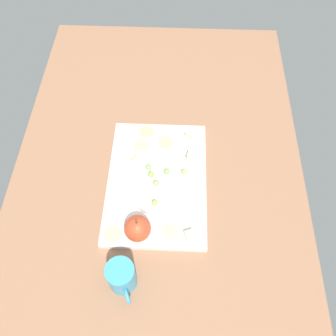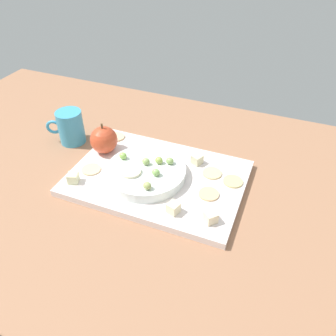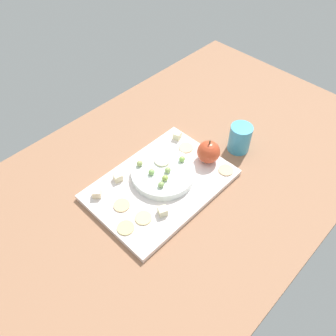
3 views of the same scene
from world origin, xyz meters
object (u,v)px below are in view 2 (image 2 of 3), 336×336
object	(u,v)px
cracker_4	(233,181)
cheese_cube_3	(73,178)
cracker_2	(209,194)
grape_4	(146,162)
serving_dish	(146,172)
apple_slice_0	(131,172)
cup	(70,127)
cracker_3	(116,137)
cracker_1	(212,173)
apple_whole	(104,140)
grape_5	(170,161)
cheese_cube_0	(211,217)
grape_3	(156,172)
platter	(157,179)
cracker_0	(91,169)
grape_0	(147,186)
grape_1	(159,160)
cheese_cube_2	(173,208)
cheese_cube_1	(197,159)
grape_2	(123,156)

from	to	relation	value
cracker_4	cheese_cube_3	bearing A→B (deg)	-158.11
cracker_2	grape_4	world-z (taller)	grape_4
serving_dish	apple_slice_0	world-z (taller)	apple_slice_0
cracker_2	cup	bearing A→B (deg)	168.37
serving_dish	cracker_3	distance (cm)	18.40
cracker_4	apple_slice_0	bearing A→B (deg)	-159.15
grape_4	cracker_1	bearing A→B (deg)	20.67
apple_whole	cheese_cube_3	size ratio (longest dim) A/B	3.02
cracker_4	grape_5	distance (cm)	14.93
cheese_cube_0	cheese_cube_3	size ratio (longest dim) A/B	1.00
cracker_4	grape_3	size ratio (longest dim) A/B	2.44
platter	grape_4	world-z (taller)	grape_4
grape_3	grape_5	distance (cm)	5.19
cracker_2	cracker_3	bearing A→B (deg)	157.35
platter	cheese_cube_3	size ratio (longest dim) A/B	17.47
cracker_4	apple_whole	bearing A→B (deg)	-179.40
cracker_0	grape_3	bearing A→B (deg)	5.13
cracker_3	cracker_0	bearing A→B (deg)	-84.76
serving_dish	cracker_2	bearing A→B (deg)	-2.10
cracker_1	cracker_3	size ratio (longest dim) A/B	1.00
apple_slice_0	serving_dish	bearing A→B (deg)	48.20
grape_0	grape_5	distance (cm)	9.83
cracker_2	grape_0	size ratio (longest dim) A/B	2.44
grape_1	apple_slice_0	distance (cm)	7.08
platter	cracker_4	distance (cm)	17.30
grape_3	grape_5	xyz separation A→B (cm)	(1.26, 5.03, -0.04)
cheese_cube_2	cracker_0	size ratio (longest dim) A/B	0.51
cracker_3	platter	bearing A→B (deg)	-32.94
cheese_cube_1	cheese_cube_3	world-z (taller)	same
platter	grape_1	distance (cm)	4.40
serving_dish	cracker_0	size ratio (longest dim) A/B	4.14
platter	apple_whole	world-z (taller)	apple_whole
platter	cracker_4	world-z (taller)	cracker_4
serving_dish	cracker_0	distance (cm)	13.20
cracker_4	platter	bearing A→B (deg)	-165.13
grape_3	cracker_0	bearing A→B (deg)	-174.87
cracker_0	grape_1	bearing A→B (deg)	20.82
platter	cheese_cube_1	distance (cm)	10.81
grape_1	cup	size ratio (longest dim) A/B	0.19
grape_1	grape_2	size ratio (longest dim) A/B	1.00
cheese_cube_0	grape_4	world-z (taller)	grape_4
apple_whole	cracker_2	size ratio (longest dim) A/B	1.54
cracker_4	cup	distance (cm)	44.61
cheese_cube_2	cracker_2	xyz separation A→B (cm)	(5.22, 7.59, -0.93)
cheese_cube_2	cracker_4	distance (cm)	16.36
cheese_cube_3	grape_4	distance (cm)	16.53
cheese_cube_0	grape_0	xyz separation A→B (cm)	(-14.32, 1.69, 2.04)
cheese_cube_3	grape_0	xyz separation A→B (cm)	(17.50, 1.75, 2.04)
cheese_cube_2	cracker_4	bearing A→B (deg)	56.39
grape_2	grape_1	bearing A→B (deg)	10.35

